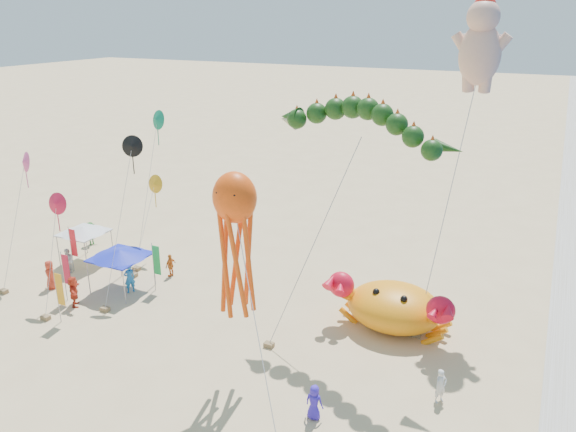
# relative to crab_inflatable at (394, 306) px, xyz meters

# --- Properties ---
(ground) EXTENTS (320.00, 320.00, 0.00)m
(ground) POSITION_rel_crab_inflatable_xyz_m (-3.27, -4.37, -1.35)
(ground) COLOR #D1B784
(ground) RESTS_ON ground
(foam_strip) EXTENTS (320.00, 320.00, 0.00)m
(foam_strip) POSITION_rel_crab_inflatable_xyz_m (8.73, -4.37, -1.34)
(foam_strip) COLOR silver
(foam_strip) RESTS_ON ground
(crab_inflatable) EXTENTS (6.99, 4.71, 3.06)m
(crab_inflatable) POSITION_rel_crab_inflatable_xyz_m (0.00, 0.00, 0.00)
(crab_inflatable) COLOR orange
(crab_inflatable) RESTS_ON ground
(dragon_kite) EXTENTS (9.61, 5.40, 12.22)m
(dragon_kite) POSITION_rel_crab_inflatable_xyz_m (-2.01, -1.25, 9.81)
(dragon_kite) COLOR #14380F
(dragon_kite) RESTS_ON ground
(cherub_kite) EXTENTS (2.26, 6.73, 17.19)m
(cherub_kite) POSITION_rel_crab_inflatable_xyz_m (2.31, 5.24, 13.53)
(cherub_kite) COLOR #EFAE92
(cherub_kite) RESTS_ON ground
(octopus_kite) EXTENTS (5.54, 5.34, 10.08)m
(octopus_kite) POSITION_rel_crab_inflatable_xyz_m (-5.35, -7.42, 5.95)
(octopus_kite) COLOR #FF4F0D
(octopus_kite) RESTS_ON ground
(canopy_blue) EXTENTS (3.34, 3.34, 2.71)m
(canopy_blue) POSITION_rel_crab_inflatable_xyz_m (-16.53, -2.89, 1.09)
(canopy_blue) COLOR gray
(canopy_blue) RESTS_ON ground
(canopy_white) EXTENTS (3.01, 3.01, 2.71)m
(canopy_white) POSITION_rel_crab_inflatable_xyz_m (-21.58, -0.81, 1.09)
(canopy_white) COLOR gray
(canopy_white) RESTS_ON ground
(feather_flags) EXTENTS (7.29, 5.49, 3.20)m
(feather_flags) POSITION_rel_crab_inflatable_xyz_m (-17.67, -4.34, 0.66)
(feather_flags) COLOR gray
(feather_flags) RESTS_ON ground
(beachgoers) EXTENTS (28.23, 11.42, 1.90)m
(beachgoers) POSITION_rel_crab_inflatable_xyz_m (-16.69, -3.43, -0.46)
(beachgoers) COLOR orange
(beachgoers) RESTS_ON ground
(small_kites) EXTENTS (8.85, 11.20, 10.48)m
(small_kites) POSITION_rel_crab_inflatable_xyz_m (-18.64, -1.23, 5.39)
(small_kites) COLOR red
(small_kites) RESTS_ON ground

